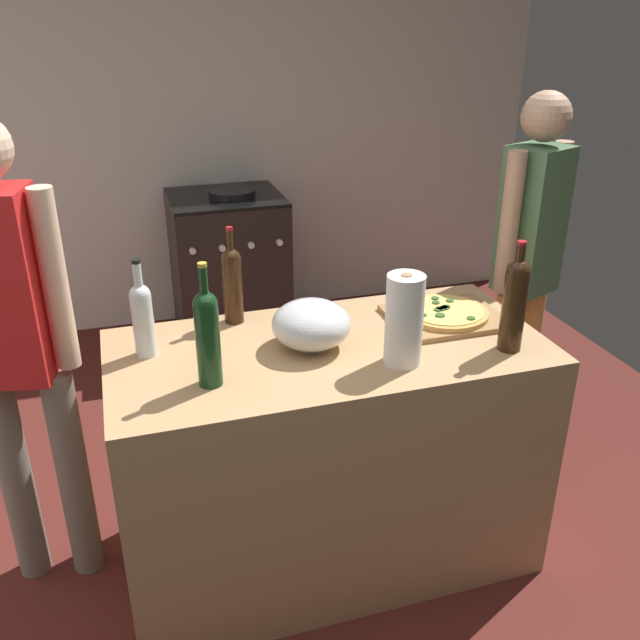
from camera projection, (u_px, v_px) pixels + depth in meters
The scene contains 14 objects.
ground_plane at pixel (233, 436), 3.40m from camera, with size 4.70×3.54×0.02m, color #511E19.
kitchen_wall_rear at pixel (175, 118), 4.16m from camera, with size 4.70×0.10×2.60m, color beige.
counter at pixel (328, 454), 2.50m from camera, with size 1.47×0.71×0.89m, color tan.
cutting_board at pixel (445, 317), 2.49m from camera, with size 0.40×0.32×0.02m, color #9E7247.
pizza at pixel (445, 312), 2.48m from camera, with size 0.31×0.31×0.03m.
mixing_bowl at pixel (311, 324), 2.27m from camera, with size 0.26×0.26×0.16m.
paper_towel_roll at pixel (404, 320), 2.14m from camera, with size 0.12×0.12×0.30m.
wine_bottle_green at pixel (207, 334), 2.01m from camera, with size 0.07×0.07×0.39m.
wine_bottle_clear at pixel (515, 301), 2.22m from camera, with size 0.08×0.08×0.38m.
wine_bottle_amber at pixel (232, 282), 2.42m from camera, with size 0.07×0.07×0.35m.
wine_bottle_dark at pixel (142, 316), 2.19m from camera, with size 0.07×0.07×0.33m.
stove at pixel (229, 267), 4.22m from camera, with size 0.66×0.62×0.95m.
person_in_stripes at pixel (16, 339), 2.20m from camera, with size 0.37×0.24×1.67m.
person_in_red at pixel (527, 260), 2.92m from camera, with size 0.37×0.27×1.64m.
Camera 1 is at (-0.43, -1.37, 1.95)m, focal length 38.56 mm.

